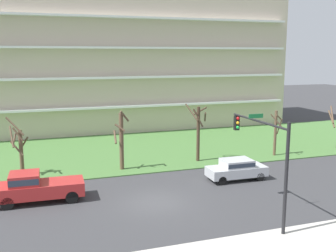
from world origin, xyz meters
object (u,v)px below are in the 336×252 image
Objects in this scene: sedan_silver_center_left at (237,168)px; tree_right at (276,132)px; pickup_red_near_left at (36,187)px; tree_left at (121,140)px; tree_center at (198,130)px; tree_far_left at (20,148)px; traffic_signal_mast at (265,150)px.

tree_right is at bearing -141.64° from sedan_silver_center_left.
tree_right is 0.77× the size of pickup_red_near_left.
tree_left is 0.90× the size of pickup_red_near_left.
tree_center is 1.21× the size of tree_right.
tree_far_left is 6.26m from pickup_red_near_left.
tree_center reaches higher than pickup_red_near_left.
pickup_red_near_left is 0.92× the size of traffic_signal_mast.
tree_left is 13.52m from traffic_signal_mast.
tree_right is (21.95, -0.96, 0.07)m from tree_far_left.
pickup_red_near_left is 14.17m from sedan_silver_center_left.
tree_right is at bearing -0.27° from tree_left.
tree_center is at bearing 176.31° from tree_right.
tree_left is 8.49m from pickup_red_near_left.
tree_center is (14.48, -0.48, 0.61)m from tree_far_left.
sedan_silver_center_left is (-6.69, -5.10, -1.41)m from tree_right.
tree_center is at bearing -1.88° from tree_far_left.
tree_far_left is 16.47m from sedan_silver_center_left.
sedan_silver_center_left is at bearing -142.69° from tree_right.
sedan_silver_center_left is at bearing 72.84° from traffic_signal_mast.
tree_left is at bearing 113.70° from traffic_signal_mast.
tree_far_left is 1.11× the size of tree_right.
traffic_signal_mast reaches higher than tree_right.
pickup_red_near_left is at bearing -79.87° from tree_far_left.
tree_far_left is 7.72m from tree_left.
sedan_silver_center_left is (7.59, -5.17, -1.62)m from tree_left.
tree_far_left reaches higher than tree_right.
tree_right is 8.53m from sedan_silver_center_left.
tree_far_left is 1.06× the size of sedan_silver_center_left.
pickup_red_near_left reaches higher than sedan_silver_center_left.
tree_right is at bearing -164.30° from pickup_red_near_left.
traffic_signal_mast is (-8.89, -12.22, 1.84)m from tree_right.
tree_far_left is 0.95× the size of tree_left.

